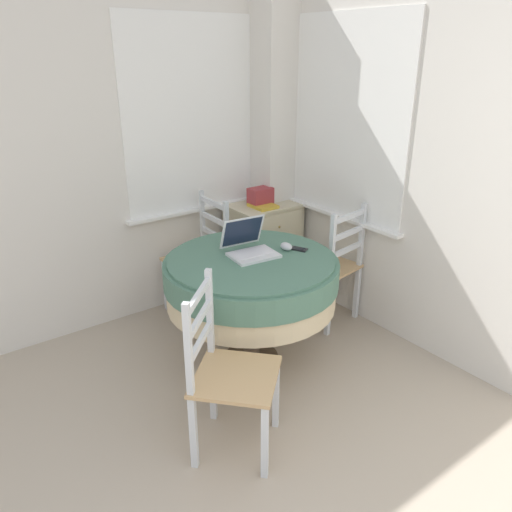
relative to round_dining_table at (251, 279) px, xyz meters
name	(u,v)px	position (x,y,z in m)	size (l,w,h in m)	color
corner_room_shell	(292,174)	(0.21, -0.13, 0.67)	(4.29, 5.13, 2.55)	silver
round_dining_table	(251,279)	(0.00, 0.00, 0.00)	(1.11, 1.11, 0.75)	#4C3D2D
laptop	(249,247)	(0.03, 0.06, 0.19)	(0.32, 0.33, 0.22)	silver
computer_mouse	(286,246)	(0.26, -0.03, 0.17)	(0.06, 0.09, 0.05)	silver
cell_phone	(299,249)	(0.33, -0.07, 0.15)	(0.10, 0.12, 0.01)	black
dining_chair_near_back_window	(200,259)	(0.09, 0.80, -0.15)	(0.42, 0.43, 0.93)	tan
dining_chair_near_right_window	(330,267)	(0.80, 0.08, -0.15)	(0.47, 0.47, 0.93)	tan
dining_chair_camera_near	(227,373)	(-0.56, -0.56, -0.15)	(0.58, 0.58, 0.93)	tan
corner_cabinet	(263,247)	(0.73, 0.82, -0.22)	(0.57, 0.44, 0.77)	beige
storage_box	(260,197)	(0.69, 0.81, 0.24)	(0.19, 0.13, 0.14)	#9E3338
book_on_cabinet	(263,206)	(0.67, 0.75, 0.18)	(0.17, 0.21, 0.02)	gold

